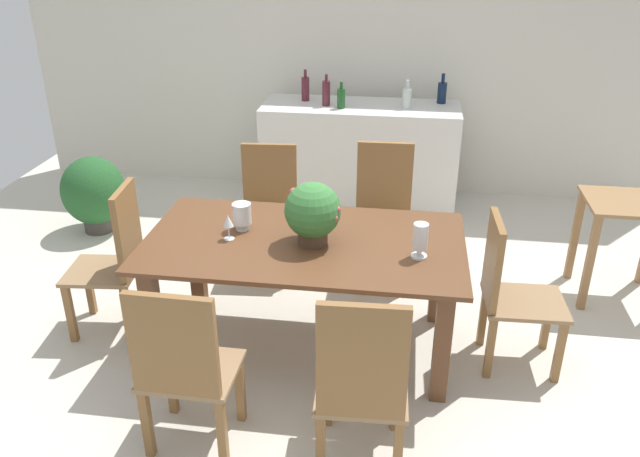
% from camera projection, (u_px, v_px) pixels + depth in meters
% --- Properties ---
extents(ground_plane, '(7.04, 7.04, 0.00)m').
position_uv_depth(ground_plane, '(310.00, 324.00, 4.34)').
color(ground_plane, beige).
extents(back_wall, '(6.40, 0.10, 2.60)m').
position_uv_depth(back_wall, '(351.00, 58.00, 6.09)').
color(back_wall, beige).
rests_on(back_wall, ground).
extents(dining_table, '(1.92, 1.06, 0.75)m').
position_uv_depth(dining_table, '(304.00, 259.00, 3.87)').
color(dining_table, brown).
rests_on(dining_table, ground).
extents(chair_head_end, '(0.49, 0.45, 1.02)m').
position_uv_depth(chair_head_end, '(116.00, 256.00, 4.07)').
color(chair_head_end, brown).
rests_on(chair_head_end, ground).
extents(chair_far_left, '(0.49, 0.46, 0.98)m').
position_uv_depth(chair_far_left, '(269.00, 203.00, 4.86)').
color(chair_far_left, brown).
rests_on(chair_far_left, ground).
extents(chair_near_left, '(0.47, 0.41, 0.99)m').
position_uv_depth(chair_near_left, '(183.00, 365.00, 3.08)').
color(chair_near_left, brown).
rests_on(chair_near_left, ground).
extents(chair_far_right, '(0.46, 0.43, 1.03)m').
position_uv_depth(chair_far_right, '(383.00, 207.00, 4.74)').
color(chair_far_right, brown).
rests_on(chair_far_right, ground).
extents(chair_near_right, '(0.46, 0.49, 1.04)m').
position_uv_depth(chair_near_right, '(362.00, 381.00, 2.94)').
color(chair_near_right, brown).
rests_on(chair_near_right, ground).
extents(chair_foot_end, '(0.49, 0.42, 0.96)m').
position_uv_depth(chair_foot_end, '(508.00, 289.00, 3.76)').
color(chair_foot_end, brown).
rests_on(chair_foot_end, ground).
extents(flower_centerpiece, '(0.33, 0.33, 0.38)m').
position_uv_depth(flower_centerpiece, '(312.00, 212.00, 3.70)').
color(flower_centerpiece, '#4C3828').
rests_on(flower_centerpiece, dining_table).
extents(crystal_vase_left, '(0.12, 0.12, 0.17)m').
position_uv_depth(crystal_vase_left, '(242.00, 214.00, 3.91)').
color(crystal_vase_left, silver).
rests_on(crystal_vase_left, dining_table).
extents(crystal_vase_center_near, '(0.09, 0.09, 0.21)m').
position_uv_depth(crystal_vase_center_near, '(420.00, 238.00, 3.57)').
color(crystal_vase_center_near, silver).
rests_on(crystal_vase_center_near, dining_table).
extents(wine_glass, '(0.06, 0.06, 0.16)m').
position_uv_depth(wine_glass, '(228.00, 222.00, 3.78)').
color(wine_glass, silver).
rests_on(wine_glass, dining_table).
extents(kitchen_counter, '(1.77, 0.65, 0.99)m').
position_uv_depth(kitchen_counter, '(359.00, 158.00, 5.91)').
color(kitchen_counter, silver).
rests_on(kitchen_counter, ground).
extents(wine_bottle_green, '(0.07, 0.07, 0.28)m').
position_uv_depth(wine_bottle_green, '(305.00, 88.00, 5.80)').
color(wine_bottle_green, '#511E28').
rests_on(wine_bottle_green, kitchen_counter).
extents(wine_bottle_dark, '(0.07, 0.07, 0.28)m').
position_uv_depth(wine_bottle_dark, '(326.00, 93.00, 5.64)').
color(wine_bottle_dark, '#511E28').
rests_on(wine_bottle_dark, kitchen_counter).
extents(wine_bottle_tall, '(0.07, 0.07, 0.23)m').
position_uv_depth(wine_bottle_tall, '(341.00, 98.00, 5.57)').
color(wine_bottle_tall, '#194C1E').
rests_on(wine_bottle_tall, kitchen_counter).
extents(wine_bottle_amber, '(0.08, 0.08, 0.27)m').
position_uv_depth(wine_bottle_amber, '(442.00, 92.00, 5.72)').
color(wine_bottle_amber, '#0F1E38').
rests_on(wine_bottle_amber, kitchen_counter).
extents(wine_bottle_clear, '(0.08, 0.08, 0.25)m').
position_uv_depth(wine_bottle_clear, '(407.00, 97.00, 5.57)').
color(wine_bottle_clear, '#B2BFB7').
rests_on(wine_bottle_clear, kitchen_counter).
extents(side_table, '(0.61, 0.53, 0.75)m').
position_uv_depth(side_table, '(626.00, 226.00, 4.44)').
color(side_table, olive).
rests_on(side_table, ground).
extents(potted_plant_floor, '(0.54, 0.54, 0.68)m').
position_uv_depth(potted_plant_floor, '(94.00, 192.00, 5.51)').
color(potted_plant_floor, '#423D38').
rests_on(potted_plant_floor, ground).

